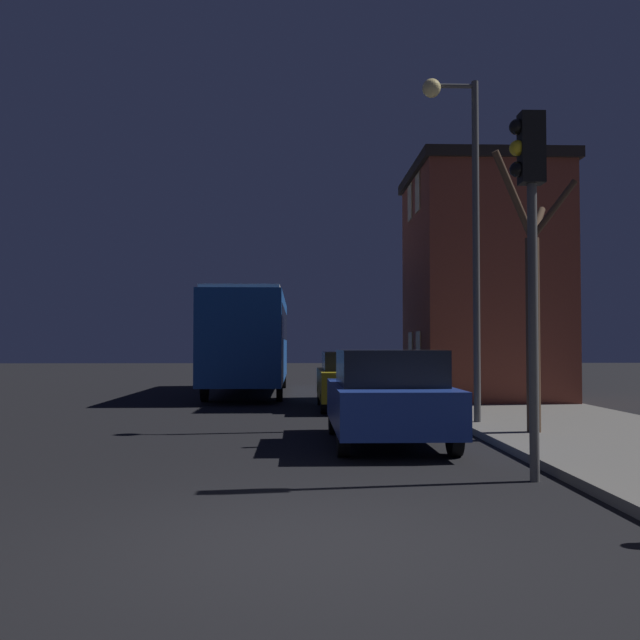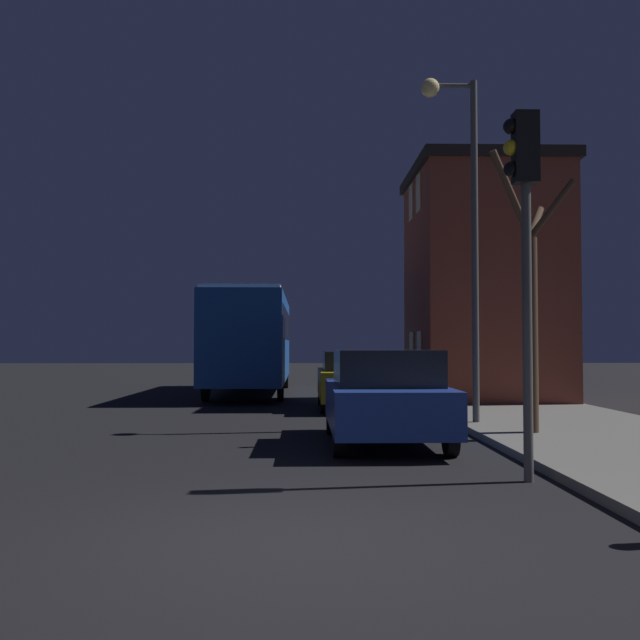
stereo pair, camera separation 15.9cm
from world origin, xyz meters
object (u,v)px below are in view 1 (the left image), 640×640
(streetlamp, at_px, (463,198))
(bus, at_px, (250,335))
(car_near_lane, at_px, (388,396))
(car_mid_lane, at_px, (354,379))
(bare_tree, at_px, (533,304))
(traffic_light, at_px, (530,217))

(streetlamp, bearing_deg, bus, 115.94)
(car_near_lane, xyz_separation_m, car_mid_lane, (-0.05, 6.69, -0.04))
(bare_tree, height_order, car_mid_lane, bare_tree)
(bare_tree, xyz_separation_m, bus, (-5.89, 12.04, -0.39))
(traffic_light, bearing_deg, car_near_lane, 112.32)
(car_mid_lane, bearing_deg, car_near_lane, -89.60)
(bare_tree, distance_m, car_near_lane, 3.20)
(bare_tree, distance_m, bus, 13.41)
(traffic_light, xyz_separation_m, bus, (-4.56, 15.96, -1.26))
(traffic_light, bearing_deg, streetlamp, 85.13)
(bus, bearing_deg, streetlamp, -64.06)
(bus, bearing_deg, traffic_light, -74.07)
(car_near_lane, distance_m, car_mid_lane, 6.69)
(streetlamp, xyz_separation_m, bare_tree, (0.86, -1.69, -2.27))
(streetlamp, distance_m, car_mid_lane, 6.19)
(bare_tree, bearing_deg, streetlamp, 117.01)
(car_mid_lane, bearing_deg, bare_tree, -65.71)
(traffic_light, xyz_separation_m, car_mid_lane, (-1.42, 10.02, -2.51))
(car_near_lane, bearing_deg, car_mid_lane, 90.40)
(traffic_light, height_order, car_near_lane, traffic_light)
(streetlamp, relative_size, car_mid_lane, 1.73)
(bus, distance_m, car_near_lane, 13.08)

